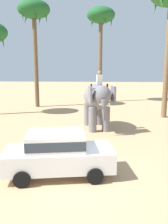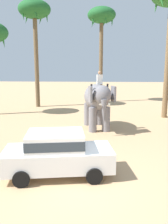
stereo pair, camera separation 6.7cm
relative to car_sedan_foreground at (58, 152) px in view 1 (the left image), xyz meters
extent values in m
plane|color=tan|center=(0.62, -0.32, -0.93)|extent=(120.00, 120.00, 0.00)
cube|color=white|center=(0.04, 0.01, -0.25)|extent=(4.32, 2.33, 0.76)
cube|color=white|center=(-0.06, -0.01, 0.45)|extent=(2.32, 1.87, 0.64)
cube|color=#2D3842|center=(-0.06, -0.01, 0.45)|extent=(2.34, 1.90, 0.35)
cylinder|color=black|center=(1.16, 1.05, -0.63)|extent=(0.62, 0.27, 0.60)
cylinder|color=black|center=(1.43, -0.63, -0.63)|extent=(0.62, 0.27, 0.60)
cylinder|color=black|center=(-1.35, 0.64, -0.63)|extent=(0.62, 0.27, 0.60)
cylinder|color=black|center=(-1.08, -1.03, -0.63)|extent=(0.62, 0.27, 0.60)
ellipsoid|color=slate|center=(1.38, 7.21, 1.22)|extent=(2.25, 3.38, 1.70)
cylinder|color=slate|center=(2.02, 6.40, -0.13)|extent=(0.52, 0.52, 1.60)
cylinder|color=slate|center=(1.16, 6.21, -0.13)|extent=(0.52, 0.52, 1.60)
cylinder|color=slate|center=(1.60, 8.22, -0.13)|extent=(0.52, 0.52, 1.60)
cylinder|color=slate|center=(0.74, 8.02, -0.13)|extent=(0.52, 0.52, 1.60)
ellipsoid|color=slate|center=(1.74, 5.63, 1.52)|extent=(1.30, 1.22, 1.20)
cube|color=slate|center=(2.42, 5.88, 1.57)|extent=(0.30, 0.81, 0.96)
cube|color=slate|center=(1.02, 5.56, 1.57)|extent=(0.30, 0.81, 0.96)
cone|color=slate|center=(1.84, 5.19, 0.52)|extent=(0.43, 0.43, 1.60)
cone|color=beige|center=(2.08, 5.29, 1.02)|extent=(0.24, 0.58, 0.21)
cone|color=beige|center=(1.58, 5.18, 1.02)|extent=(0.24, 0.58, 0.21)
cube|color=white|center=(1.57, 6.38, 2.42)|extent=(0.38, 0.31, 0.60)
sphere|color=#A87A56|center=(1.57, 6.38, 2.84)|extent=(0.22, 0.22, 0.22)
cylinder|color=#333338|center=(2.08, 6.50, 1.87)|extent=(0.12, 0.12, 0.55)
cylinder|color=#333338|center=(1.06, 6.27, 1.87)|extent=(0.12, 0.12, 0.55)
cylinder|color=brown|center=(6.99, 11.06, 3.76)|extent=(0.43, 0.43, 9.37)
cone|color=#286B2D|center=(6.02, 11.76, 8.14)|extent=(0.73, 0.83, 1.69)
cylinder|color=brown|center=(1.70, 19.53, 3.94)|extent=(0.44, 0.44, 9.73)
ellipsoid|color=#1E5B28|center=(1.70, 19.53, 9.00)|extent=(3.20, 3.20, 1.80)
cone|color=#1E5B28|center=(2.90, 19.53, 8.50)|extent=(0.40, 0.92, 1.64)
cone|color=#1E5B28|center=(2.07, 20.67, 8.50)|extent=(0.91, 0.57, 1.67)
cone|color=#1E5B28|center=(0.73, 20.23, 8.50)|extent=(0.73, 0.83, 1.69)
cone|color=#1E5B28|center=(0.73, 18.82, 8.50)|extent=(0.73, 0.83, 1.69)
cone|color=#1E5B28|center=(2.07, 18.38, 8.50)|extent=(0.91, 0.57, 1.67)
cone|color=#1E5B28|center=(-6.52, 11.30, 5.55)|extent=(0.40, 0.92, 1.64)
cylinder|color=brown|center=(-4.94, 15.64, 3.84)|extent=(0.43, 0.43, 9.54)
ellipsoid|color=#1E5B28|center=(-4.94, 15.64, 8.81)|extent=(3.20, 3.20, 1.80)
cone|color=#1E5B28|center=(-3.74, 15.64, 8.31)|extent=(0.40, 0.92, 1.64)
cone|color=#1E5B28|center=(-4.56, 16.78, 8.31)|extent=(0.91, 0.57, 1.67)
cone|color=#1E5B28|center=(-5.91, 16.35, 8.31)|extent=(0.73, 0.83, 1.69)
cone|color=#1E5B28|center=(-5.91, 14.94, 8.31)|extent=(0.73, 0.83, 1.69)
cone|color=#1E5B28|center=(-4.56, 14.50, 8.31)|extent=(0.91, 0.57, 1.67)
camera|label=1|loc=(1.51, -8.25, 3.15)|focal=37.08mm
camera|label=2|loc=(1.57, -8.25, 3.15)|focal=37.08mm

